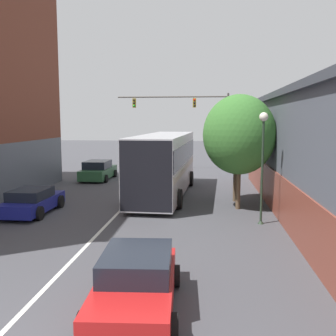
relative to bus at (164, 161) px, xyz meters
name	(u,v)px	position (x,y,z in m)	size (l,w,h in m)	color
lane_center_line	(132,198)	(-1.73, -1.24, -2.02)	(0.14, 45.91, 0.01)	silver
bus	(164,161)	(0.00, 0.00, 0.00)	(3.16, 11.41, 3.61)	#B7B7BC
hatchback_foreground	(136,283)	(0.88, -14.17, -1.39)	(2.23, 4.35, 1.32)	red
parked_car_left_near	(32,201)	(-5.79, -5.24, -1.43)	(1.98, 4.11, 1.21)	navy
parked_car_left_mid	(98,171)	(-5.64, 5.64, -1.34)	(2.10, 4.50, 1.44)	#285633
traffic_signal_gantry	(194,114)	(1.32, 11.71, 2.95)	(9.75, 0.36, 6.76)	#514C47
street_lamp	(263,152)	(4.84, -6.08, 1.07)	(0.38, 0.38, 4.77)	#233323
street_tree_near	(239,135)	(4.07, -3.27, 1.71)	(3.59, 3.23, 5.71)	brown
street_tree_far	(236,139)	(4.05, -1.37, 1.41)	(2.67, 2.40, 4.91)	brown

